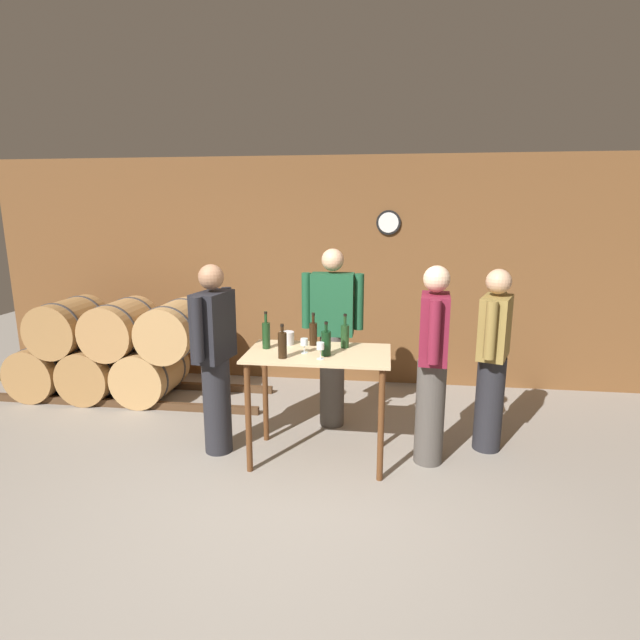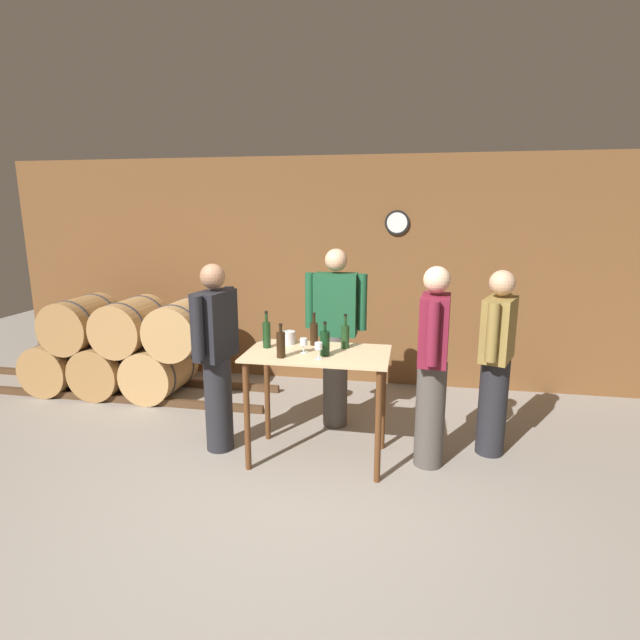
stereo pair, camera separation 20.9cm
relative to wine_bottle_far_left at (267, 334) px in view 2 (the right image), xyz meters
The scene contains 16 objects.
ground_plane 1.40m from the wine_bottle_far_left, 72.13° to the right, with size 14.00×14.00×0.00m, color gray.
back_wall 2.02m from the wine_bottle_far_left, 81.96° to the left, with size 8.40×0.08×2.70m.
barrel_rack 2.41m from the wine_bottle_far_left, 152.44° to the left, with size 3.88×0.77×1.12m.
tasting_table 0.55m from the wine_bottle_far_left, ahead, with size 1.18×0.69×0.95m.
wine_bottle_far_left is the anchor object (origin of this frame).
wine_bottle_left 0.32m from the wine_bottle_far_left, 53.02° to the right, with size 0.07×0.07×0.28m.
wine_bottle_center 0.41m from the wine_bottle_far_left, 22.52° to the left, with size 0.07×0.07×0.29m.
wine_bottle_right 0.54m from the wine_bottle_far_left, 14.78° to the right, with size 0.08×0.08×0.28m.
wine_bottle_far_right 0.66m from the wine_bottle_far_left, ahead, with size 0.07×0.07×0.29m.
wine_glass_near_left 0.35m from the wine_bottle_far_left, 14.66° to the right, with size 0.06×0.06×0.12m.
wine_glass_near_center 0.55m from the wine_bottle_far_left, 26.17° to the right, with size 0.06×0.06×0.13m.
ice_bucket 0.22m from the wine_bottle_far_left, 46.46° to the left, with size 0.13×0.13×0.11m.
person_host 1.39m from the wine_bottle_far_left, ahead, with size 0.25×0.59×1.67m.
person_visitor_with_scarf 1.95m from the wine_bottle_far_left, ahead, with size 0.34×0.56×1.61m.
person_visitor_bearded 0.83m from the wine_bottle_far_left, 53.32° to the left, with size 0.59×0.24×1.74m.
person_visitor_near_door 0.49m from the wine_bottle_far_left, behind, with size 0.29×0.58×1.66m.
Camera 2 is at (0.91, -3.06, 2.10)m, focal length 28.00 mm.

